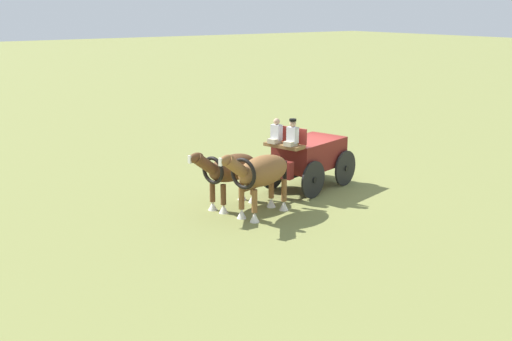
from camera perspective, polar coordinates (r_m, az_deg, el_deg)
ground_plane at (r=23.14m, az=4.89°, el=-1.52°), size 220.00×220.00×0.00m
show_wagon at (r=22.69m, az=4.73°, el=1.41°), size 5.68×2.64×2.81m
draft_horse_near at (r=19.58m, az=0.42°, el=-0.24°), size 3.13×1.47×2.27m
draft_horse_off at (r=20.42m, az=-2.43°, el=0.05°), size 3.08×1.38×2.14m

